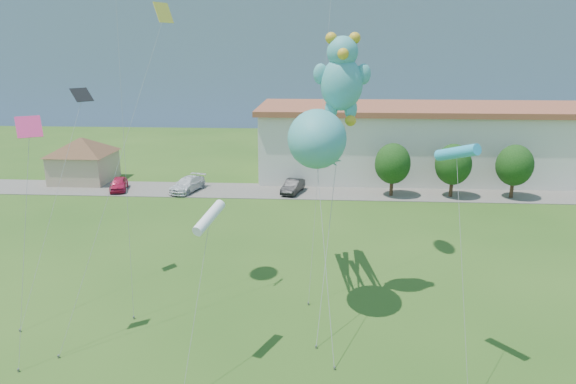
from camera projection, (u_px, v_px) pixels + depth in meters
The scene contains 17 objects.
parking_strip at pixel (294, 191), 54.12m from camera, with size 70.00×6.00×0.06m, color #59544C.
hill_ridge at pixel (312, 58), 132.53m from camera, with size 160.00×50.00×25.00m, color gray.
pavilion at pixel (83, 155), 57.69m from camera, with size 9.20×9.20×5.00m.
warehouse at pixel (519, 141), 60.08m from camera, with size 61.00×15.00×8.20m.
tree_near at pixel (393, 164), 51.65m from camera, with size 3.60×3.60×5.47m.
tree_mid at pixel (453, 165), 51.27m from camera, with size 3.60×3.60×5.47m.
tree_far at pixel (515, 165), 50.90m from camera, with size 3.60×3.60×5.47m.
parked_car_red at pixel (119, 184), 54.33m from camera, with size 1.62×4.03×1.37m, color #B6163C.
parked_car_white at pixel (187, 184), 53.98m from camera, with size 2.05×5.05×1.47m, color silver.
parked_car_black at pixel (293, 186), 53.40m from camera, with size 1.47×4.22×1.39m, color black.
octopus_kite at pixel (317, 148), 28.45m from camera, with size 3.13×12.98×11.48m.
teddy_bear_kite at pixel (342, 77), 27.95m from camera, with size 3.13×7.06×15.37m.
small_kite_yellow at pixel (150, 58), 26.81m from camera, with size 4.81×7.79×16.78m.
small_kite_black at pixel (75, 120), 30.55m from camera, with size 1.98×8.01×12.26m.
small_kite_white at pixel (209, 219), 23.35m from camera, with size 0.97×5.02×7.52m.
small_kite_cyan at pixel (457, 155), 21.95m from camera, with size 0.74×4.94×10.64m.
small_kite_pink at pixel (28, 153), 24.01m from camera, with size 1.29×3.96×11.40m.
Camera 1 is at (2.71, -17.10, 14.44)m, focal length 32.00 mm.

